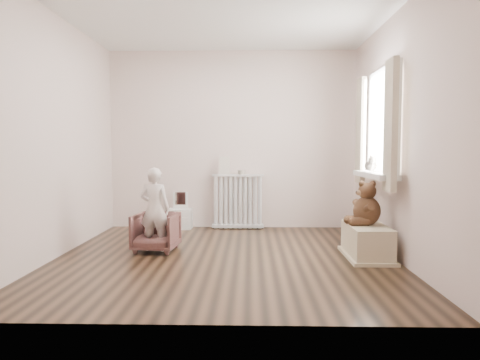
{
  "coord_description": "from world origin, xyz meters",
  "views": [
    {
      "loc": [
        0.27,
        -4.53,
        1.15
      ],
      "look_at": [
        0.15,
        0.45,
        0.8
      ],
      "focal_mm": 32.0,
      "sensor_mm": 36.0,
      "label": 1
    }
  ],
  "objects_px": {
    "toy_bench": "(367,239)",
    "teddy_bear": "(367,195)",
    "armchair": "(156,232)",
    "radiator": "(238,202)",
    "toy_vanity": "(180,210)",
    "plush_cat": "(371,163)",
    "child": "(155,209)"
  },
  "relations": [
    {
      "from": "teddy_bear",
      "to": "plush_cat",
      "type": "bearing_deg",
      "value": 62.06
    },
    {
      "from": "child",
      "to": "armchair",
      "type": "bearing_deg",
      "value": -84.06
    },
    {
      "from": "toy_bench",
      "to": "teddy_bear",
      "type": "relative_size",
      "value": 1.6
    },
    {
      "from": "toy_bench",
      "to": "armchair",
      "type": "bearing_deg",
      "value": 174.24
    },
    {
      "from": "toy_vanity",
      "to": "armchair",
      "type": "height_order",
      "value": "toy_vanity"
    },
    {
      "from": "radiator",
      "to": "child",
      "type": "xyz_separation_m",
      "value": [
        -0.89,
        -1.48,
        0.1
      ]
    },
    {
      "from": "toy_vanity",
      "to": "teddy_bear",
      "type": "xyz_separation_m",
      "value": [
        2.28,
        -1.59,
        0.4
      ]
    },
    {
      "from": "toy_vanity",
      "to": "child",
      "type": "height_order",
      "value": "child"
    },
    {
      "from": "plush_cat",
      "to": "armchair",
      "type": "bearing_deg",
      "value": -162.31
    },
    {
      "from": "radiator",
      "to": "toy_bench",
      "type": "height_order",
      "value": "radiator"
    },
    {
      "from": "child",
      "to": "teddy_bear",
      "type": "xyz_separation_m",
      "value": [
        2.33,
        -0.14,
        0.18
      ]
    },
    {
      "from": "radiator",
      "to": "plush_cat",
      "type": "bearing_deg",
      "value": -38.45
    },
    {
      "from": "radiator",
      "to": "child",
      "type": "bearing_deg",
      "value": -121.14
    },
    {
      "from": "armchair",
      "to": "teddy_bear",
      "type": "height_order",
      "value": "teddy_bear"
    },
    {
      "from": "armchair",
      "to": "toy_bench",
      "type": "distance_m",
      "value": 2.33
    },
    {
      "from": "child",
      "to": "toy_vanity",
      "type": "bearing_deg",
      "value": -85.88
    },
    {
      "from": "radiator",
      "to": "child",
      "type": "relative_size",
      "value": 0.85
    },
    {
      "from": "armchair",
      "to": "child",
      "type": "distance_m",
      "value": 0.27
    },
    {
      "from": "toy_vanity",
      "to": "plush_cat",
      "type": "height_order",
      "value": "plush_cat"
    },
    {
      "from": "toy_bench",
      "to": "plush_cat",
      "type": "distance_m",
      "value": 0.91
    },
    {
      "from": "radiator",
      "to": "toy_bench",
      "type": "xyz_separation_m",
      "value": [
        1.43,
        -1.66,
        -0.19
      ]
    },
    {
      "from": "child",
      "to": "plush_cat",
      "type": "relative_size",
      "value": 4.23
    },
    {
      "from": "teddy_bear",
      "to": "plush_cat",
      "type": "xyz_separation_m",
      "value": [
        0.13,
        0.37,
        0.33
      ]
    },
    {
      "from": "toy_vanity",
      "to": "plush_cat",
      "type": "xyz_separation_m",
      "value": [
        2.42,
        -1.22,
        0.72
      ]
    },
    {
      "from": "toy_bench",
      "to": "teddy_bear",
      "type": "height_order",
      "value": "teddy_bear"
    },
    {
      "from": "radiator",
      "to": "plush_cat",
      "type": "relative_size",
      "value": 3.6
    },
    {
      "from": "armchair",
      "to": "radiator",
      "type": "bearing_deg",
      "value": 63.92
    },
    {
      "from": "teddy_bear",
      "to": "plush_cat",
      "type": "distance_m",
      "value": 0.51
    },
    {
      "from": "toy_bench",
      "to": "teddy_bear",
      "type": "xyz_separation_m",
      "value": [
        0.01,
        0.04,
        0.47
      ]
    },
    {
      "from": "toy_vanity",
      "to": "plush_cat",
      "type": "distance_m",
      "value": 2.8
    },
    {
      "from": "radiator",
      "to": "toy_bench",
      "type": "relative_size",
      "value": 1.07
    },
    {
      "from": "teddy_bear",
      "to": "child",
      "type": "bearing_deg",
      "value": 168.75
    }
  ]
}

